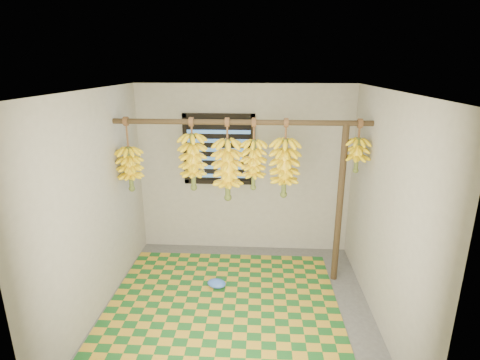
# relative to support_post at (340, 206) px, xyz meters

# --- Properties ---
(floor) EXTENTS (3.00, 3.00, 0.01)m
(floor) POSITION_rel_support_post_xyz_m (-1.20, -0.70, -1.00)
(floor) COLOR #4E4E4E
(floor) RESTS_ON ground
(ceiling) EXTENTS (3.00, 3.00, 0.01)m
(ceiling) POSITION_rel_support_post_xyz_m (-1.20, -0.70, 1.40)
(ceiling) COLOR silver
(ceiling) RESTS_ON wall_back
(wall_back) EXTENTS (3.00, 0.01, 2.40)m
(wall_back) POSITION_rel_support_post_xyz_m (-1.20, 0.80, 0.20)
(wall_back) COLOR gray
(wall_back) RESTS_ON floor
(wall_left) EXTENTS (0.01, 3.00, 2.40)m
(wall_left) POSITION_rel_support_post_xyz_m (-2.71, -0.70, 0.20)
(wall_left) COLOR gray
(wall_left) RESTS_ON floor
(wall_right) EXTENTS (0.01, 3.00, 2.40)m
(wall_right) POSITION_rel_support_post_xyz_m (0.30, -0.70, 0.20)
(wall_right) COLOR gray
(wall_right) RESTS_ON floor
(window) EXTENTS (1.00, 0.04, 1.00)m
(window) POSITION_rel_support_post_xyz_m (-1.55, 0.78, 0.50)
(window) COLOR black
(window) RESTS_ON wall_back
(hanging_pole) EXTENTS (3.00, 0.06, 0.06)m
(hanging_pole) POSITION_rel_support_post_xyz_m (-1.20, 0.00, 1.00)
(hanging_pole) COLOR #412F1B
(hanging_pole) RESTS_ON wall_left
(support_post) EXTENTS (0.08, 0.08, 2.00)m
(support_post) POSITION_rel_support_post_xyz_m (0.00, 0.00, 0.00)
(support_post) COLOR #412F1B
(support_post) RESTS_ON floor
(woven_mat) EXTENTS (2.64, 2.12, 0.01)m
(woven_mat) POSITION_rel_support_post_xyz_m (-1.37, -0.52, -0.99)
(woven_mat) COLOR #1A5820
(woven_mat) RESTS_ON floor
(plastic_bag) EXTENTS (0.27, 0.22, 0.10)m
(plastic_bag) POSITION_rel_support_post_xyz_m (-1.48, -0.30, -0.94)
(plastic_bag) COLOR blue
(plastic_bag) RESTS_ON woven_mat
(banana_bunch_a) EXTENTS (0.30, 0.30, 0.90)m
(banana_bunch_a) POSITION_rel_support_post_xyz_m (-2.55, 0.00, 0.42)
(banana_bunch_a) COLOR brown
(banana_bunch_a) RESTS_ON hanging_pole
(banana_bunch_b) EXTENTS (0.32, 0.32, 0.87)m
(banana_bunch_b) POSITION_rel_support_post_xyz_m (-1.78, 0.00, 0.52)
(banana_bunch_b) COLOR brown
(banana_bunch_b) RESTS_ON hanging_pole
(banana_bunch_c) EXTENTS (0.34, 0.34, 0.99)m
(banana_bunch_c) POSITION_rel_support_post_xyz_m (-1.36, 0.00, 0.43)
(banana_bunch_c) COLOR brown
(banana_bunch_c) RESTS_ON hanging_pole
(banana_bunch_d) EXTENTS (0.30, 0.30, 0.86)m
(banana_bunch_d) POSITION_rel_support_post_xyz_m (-1.05, 0.00, 0.50)
(banana_bunch_d) COLOR brown
(banana_bunch_d) RESTS_ON hanging_pole
(banana_bunch_e) EXTENTS (0.35, 0.35, 0.94)m
(banana_bunch_e) POSITION_rel_support_post_xyz_m (-0.68, -0.00, 0.46)
(banana_bunch_e) COLOR brown
(banana_bunch_e) RESTS_ON hanging_pole
(banana_bunch_f) EXTENTS (0.28, 0.28, 0.62)m
(banana_bunch_f) POSITION_rel_support_post_xyz_m (0.15, 0.00, 0.63)
(banana_bunch_f) COLOR brown
(banana_bunch_f) RESTS_ON hanging_pole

